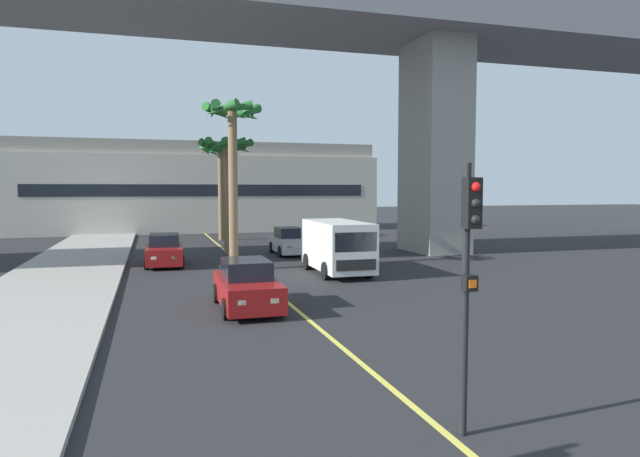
% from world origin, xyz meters
% --- Properties ---
extents(sidewalk_left, '(4.80, 80.00, 0.15)m').
position_xyz_m(sidewalk_left, '(-8.00, 16.00, 0.07)').
color(sidewalk_left, '#9E9991').
rests_on(sidewalk_left, ground).
extents(lane_stripe_center, '(0.14, 56.00, 0.01)m').
position_xyz_m(lane_stripe_center, '(0.00, 24.00, 0.00)').
color(lane_stripe_center, '#DBCC4C').
rests_on(lane_stripe_center, ground).
extents(bridge_overpass, '(80.08, 8.00, 16.74)m').
position_xyz_m(bridge_overpass, '(1.02, 30.10, 13.28)').
color(bridge_overpass, gray).
rests_on(bridge_overpass, ground).
extents(pier_building_backdrop, '(31.53, 8.04, 7.90)m').
position_xyz_m(pier_building_backdrop, '(0.00, 51.86, 3.89)').
color(pier_building_backdrop, beige).
rests_on(pier_building_backdrop, ground).
extents(car_queue_front, '(1.94, 4.15, 1.56)m').
position_xyz_m(car_queue_front, '(-3.74, 28.38, 0.72)').
color(car_queue_front, maroon).
rests_on(car_queue_front, ground).
extents(car_queue_second, '(1.86, 4.11, 1.56)m').
position_xyz_m(car_queue_second, '(-1.47, 17.15, 0.72)').
color(car_queue_second, maroon).
rests_on(car_queue_second, ground).
extents(car_queue_third, '(1.87, 4.12, 1.56)m').
position_xyz_m(car_queue_third, '(3.36, 31.26, 0.72)').
color(car_queue_third, '#B7BABF').
rests_on(car_queue_third, ground).
extents(delivery_van, '(2.22, 5.28, 2.36)m').
position_xyz_m(delivery_van, '(3.61, 23.34, 1.29)').
color(delivery_van, silver).
rests_on(delivery_van, ground).
extents(traffic_light_median_near, '(0.24, 0.37, 4.20)m').
position_xyz_m(traffic_light_median_near, '(0.23, 7.04, 2.71)').
color(traffic_light_median_near, black).
rests_on(traffic_light_median_near, ground).
extents(palm_tree_near_median, '(2.78, 2.80, 7.86)m').
position_xyz_m(palm_tree_near_median, '(-0.68, 25.63, 6.21)').
color(palm_tree_near_median, brown).
rests_on(palm_tree_near_median, ground).
extents(palm_tree_mid_median, '(3.28, 3.30, 6.85)m').
position_xyz_m(palm_tree_mid_median, '(-0.06, 32.67, 5.73)').
color(palm_tree_mid_median, brown).
rests_on(palm_tree_mid_median, ground).
extents(palm_tree_far_median, '(3.07, 3.06, 7.23)m').
position_xyz_m(palm_tree_far_median, '(0.63, 41.21, 5.88)').
color(palm_tree_far_median, brown).
rests_on(palm_tree_far_median, ground).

